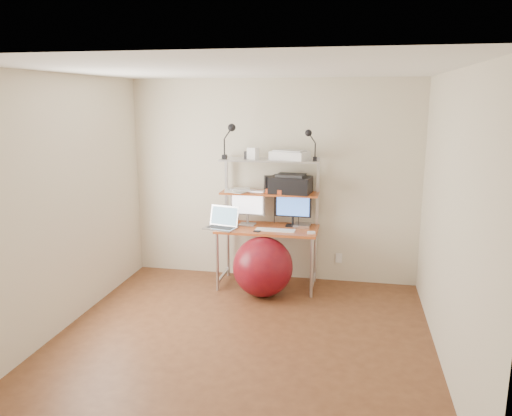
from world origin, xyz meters
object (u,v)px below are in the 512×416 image
Objects in this scene: laptop at (223,223)px; printer at (291,184)px; monitor_silver at (248,205)px; monitor_black at (293,208)px; exercise_ball at (263,267)px.

printer is at bearing 29.84° from laptop.
monitor_silver is 1.06× the size of monitor_black.
monitor_silver is at bearing -170.00° from printer.
monitor_silver is 1.11× the size of laptop.
exercise_ball is (-0.29, -0.45, -0.61)m from monitor_black.
monitor_silver is 0.59m from printer.
monitor_black reaches higher than exercise_ball.
printer is at bearing -153.32° from monitor_black.
laptop is at bearing -160.32° from monitor_black.
exercise_ball is (0.27, -0.41, -0.64)m from monitor_silver.
exercise_ball is at bearing -113.59° from printer.
laptop is 0.94m from printer.
printer is at bearing 59.76° from exercise_ball.
monitor_black is (0.55, 0.04, -0.03)m from monitor_silver.
monitor_silver is at bearing -173.06° from monitor_black.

